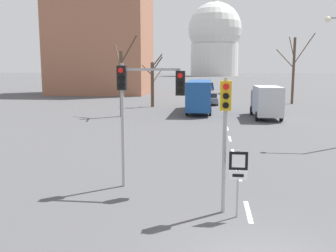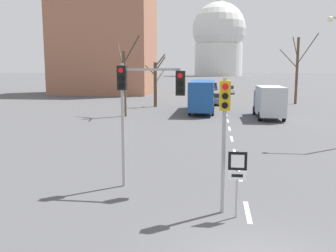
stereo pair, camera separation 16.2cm
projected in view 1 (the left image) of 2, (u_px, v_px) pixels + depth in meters
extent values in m
cube|color=silver|center=(248.00, 212.00, 12.75)|extent=(0.16, 2.00, 0.01)
cube|color=silver|center=(239.00, 175.00, 17.17)|extent=(0.16, 2.00, 0.01)
cube|color=silver|center=(233.00, 153.00, 21.58)|extent=(0.16, 2.00, 0.01)
cube|color=silver|center=(230.00, 139.00, 26.00)|extent=(0.16, 2.00, 0.01)
cube|color=silver|center=(227.00, 128.00, 30.42)|extent=(0.16, 2.00, 0.01)
cube|color=silver|center=(225.00, 121.00, 34.84)|extent=(0.16, 2.00, 0.01)
cube|color=silver|center=(224.00, 115.00, 39.25)|extent=(0.16, 2.00, 0.01)
cube|color=silver|center=(223.00, 110.00, 43.67)|extent=(0.16, 2.00, 0.01)
cube|color=silver|center=(222.00, 106.00, 48.09)|extent=(0.16, 2.00, 0.01)
cube|color=silver|center=(221.00, 103.00, 52.51)|extent=(0.16, 2.00, 0.01)
cube|color=silver|center=(220.00, 101.00, 56.92)|extent=(0.16, 2.00, 0.01)
cylinder|color=#9E9EA3|center=(224.00, 147.00, 12.38)|extent=(0.14, 0.14, 4.54)
cube|color=gold|center=(226.00, 96.00, 12.12)|extent=(0.36, 0.28, 0.96)
cylinder|color=red|center=(226.00, 87.00, 11.91)|extent=(0.20, 0.06, 0.20)
cylinder|color=black|center=(226.00, 96.00, 11.95)|extent=(0.20, 0.06, 0.20)
cylinder|color=black|center=(226.00, 105.00, 12.00)|extent=(0.20, 0.06, 0.20)
cylinder|color=#9E9EA3|center=(123.00, 126.00, 15.16)|extent=(0.14, 0.14, 5.04)
cube|color=black|center=(122.00, 78.00, 14.86)|extent=(0.36, 0.28, 0.96)
cylinder|color=red|center=(121.00, 70.00, 14.65)|extent=(0.20, 0.06, 0.20)
cylinder|color=black|center=(121.00, 78.00, 14.70)|extent=(0.20, 0.06, 0.20)
cylinder|color=black|center=(121.00, 86.00, 14.74)|extent=(0.20, 0.06, 0.20)
cube|color=#9E9EA3|center=(151.00, 69.00, 14.68)|extent=(2.34, 0.10, 0.10)
cube|color=black|center=(180.00, 83.00, 14.63)|extent=(0.36, 0.28, 0.96)
cylinder|color=red|center=(180.00, 76.00, 14.41)|extent=(0.20, 0.06, 0.20)
cylinder|color=black|center=(180.00, 83.00, 14.46)|extent=(0.20, 0.06, 0.20)
cylinder|color=black|center=(180.00, 91.00, 14.51)|extent=(0.20, 0.06, 0.20)
cylinder|color=#9E9EA3|center=(238.00, 184.00, 12.13)|extent=(0.07, 0.07, 2.25)
cube|color=black|center=(238.00, 161.00, 11.99)|extent=(0.60, 0.03, 0.60)
cube|color=white|center=(239.00, 161.00, 11.97)|extent=(0.42, 0.01, 0.42)
cube|color=white|center=(238.00, 175.00, 12.07)|extent=(0.60, 0.03, 0.28)
cube|color=black|center=(238.00, 175.00, 12.05)|extent=(0.36, 0.01, 0.10)
sphere|color=#F2EAC6|center=(328.00, 19.00, 23.19)|extent=(0.36, 0.36, 0.36)
cube|color=slate|center=(211.00, 100.00, 50.47)|extent=(1.78, 4.43, 0.71)
cube|color=#1E232D|center=(211.00, 95.00, 50.16)|extent=(1.51, 2.13, 0.54)
cylinder|color=black|center=(205.00, 101.00, 51.97)|extent=(0.18, 0.62, 0.62)
cylinder|color=black|center=(217.00, 101.00, 51.78)|extent=(0.18, 0.62, 0.62)
cylinder|color=black|center=(205.00, 103.00, 49.27)|extent=(0.18, 0.62, 0.62)
cylinder|color=black|center=(218.00, 103.00, 49.08)|extent=(0.18, 0.62, 0.62)
cube|color=silver|center=(226.00, 90.00, 72.42)|extent=(1.79, 4.47, 0.61)
cube|color=#1E232D|center=(226.00, 87.00, 72.10)|extent=(1.52, 2.14, 0.65)
cylinder|color=black|center=(221.00, 91.00, 73.92)|extent=(0.18, 0.67, 0.67)
cylinder|color=black|center=(230.00, 92.00, 73.73)|extent=(0.18, 0.67, 0.67)
cylinder|color=black|center=(222.00, 92.00, 71.20)|extent=(0.18, 0.67, 0.67)
cylinder|color=black|center=(231.00, 92.00, 71.01)|extent=(0.18, 0.67, 0.67)
cube|color=navy|center=(210.00, 87.00, 85.32)|extent=(1.73, 4.52, 0.60)
cube|color=#1E232D|center=(210.00, 84.00, 85.00)|extent=(1.47, 2.17, 0.71)
cylinder|color=black|center=(206.00, 88.00, 86.83)|extent=(0.18, 0.65, 0.65)
cylinder|color=black|center=(213.00, 88.00, 86.65)|extent=(0.18, 0.65, 0.65)
cylinder|color=black|center=(206.00, 89.00, 84.08)|extent=(0.18, 0.65, 0.65)
cylinder|color=black|center=(214.00, 89.00, 83.90)|extent=(0.18, 0.65, 0.65)
cube|color=#19478C|center=(200.00, 94.00, 41.75)|extent=(2.50, 10.80, 3.00)
cube|color=black|center=(200.00, 91.00, 41.69)|extent=(2.52, 10.26, 0.90)
cylinder|color=black|center=(191.00, 104.00, 45.82)|extent=(0.26, 0.96, 0.96)
cylinder|color=black|center=(210.00, 105.00, 45.55)|extent=(0.26, 0.96, 0.96)
cylinder|color=black|center=(187.00, 111.00, 38.93)|extent=(0.26, 0.96, 0.96)
cylinder|color=black|center=(210.00, 111.00, 38.66)|extent=(0.26, 0.96, 0.96)
cube|color=#333842|center=(262.00, 101.00, 39.34)|extent=(2.20, 2.00, 2.10)
cube|color=#B2B7BC|center=(267.00, 101.00, 35.76)|extent=(2.30, 5.20, 2.70)
cylinder|color=black|center=(251.00, 110.00, 39.62)|extent=(0.24, 0.88, 0.88)
cylinder|color=black|center=(273.00, 111.00, 39.37)|extent=(0.24, 0.88, 0.88)
cylinder|color=black|center=(257.00, 116.00, 34.68)|extent=(0.24, 0.88, 0.88)
cylinder|color=black|center=(281.00, 117.00, 34.43)|extent=(0.24, 0.88, 0.88)
cylinder|color=brown|center=(122.00, 84.00, 37.59)|extent=(0.41, 0.41, 6.53)
cylinder|color=brown|center=(129.00, 49.00, 36.55)|extent=(1.91, 1.02, 2.72)
cylinder|color=brown|center=(119.00, 62.00, 38.03)|extent=(0.80, 1.65, 1.94)
cylinder|color=brown|center=(118.00, 56.00, 38.31)|extent=(1.21, 2.39, 2.52)
cylinder|color=brown|center=(293.00, 71.00, 50.96)|extent=(0.35, 0.35, 8.97)
cylinder|color=brown|center=(285.00, 58.00, 51.60)|extent=(2.14, 1.84, 2.59)
cylinder|color=brown|center=(292.00, 47.00, 51.21)|extent=(0.58, 1.56, 3.02)
cylinder|color=brown|center=(304.00, 49.00, 49.76)|extent=(2.34, 1.43, 4.01)
cylinder|color=brown|center=(152.00, 85.00, 47.23)|extent=(0.42, 0.42, 5.59)
cylinder|color=brown|center=(147.00, 70.00, 47.52)|extent=(1.51, 1.25, 1.31)
cylinder|color=brown|center=(158.00, 75.00, 48.03)|extent=(1.01, 2.31, 1.82)
cylinder|color=brown|center=(157.00, 60.00, 46.86)|extent=(1.32, 0.49, 1.66)
cylinder|color=brown|center=(157.00, 64.00, 46.91)|extent=(1.35, 0.44, 1.89)
cylinder|color=silver|center=(214.00, 60.00, 243.87)|extent=(30.73, 30.73, 20.49)
sphere|color=silver|center=(215.00, 29.00, 240.88)|extent=(34.15, 34.15, 34.15)
cylinder|color=silver|center=(215.00, 4.00, 238.54)|extent=(4.10, 4.10, 5.98)
cube|color=#9E664C|center=(101.00, 40.00, 71.27)|extent=(18.00, 14.00, 20.36)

